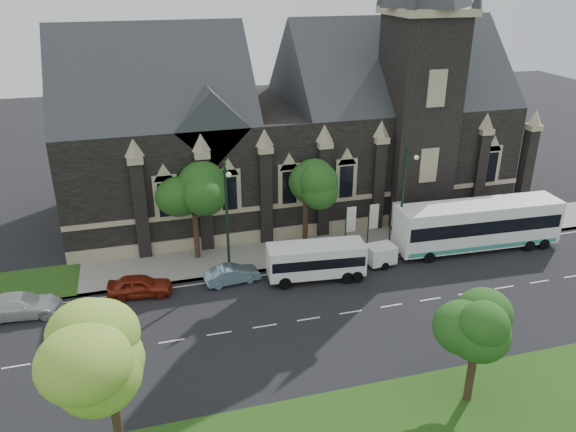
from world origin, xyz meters
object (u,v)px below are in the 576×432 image
object	(u,v)px
tree_park_east	(479,325)
car_far_white	(20,305)
box_trailer	(381,254)
tree_walk_left	(195,191)
shuttle_bus	(316,259)
banner_flag_center	(372,219)
tour_coach	(478,224)
tree_park_near	(112,348)
car_far_red	(140,286)
sedan	(232,274)
street_lamp_near	(404,195)
tree_walk_right	(308,179)
banner_flag_left	(349,222)
street_lamp_mid	(227,214)
banner_flag_right	(394,217)

from	to	relation	value
tree_park_east	car_far_white	bearing A→B (deg)	148.71
box_trailer	car_far_white	size ratio (longest dim) A/B	0.59
tree_walk_left	box_trailer	world-z (taller)	tree_walk_left
tree_walk_left	shuttle_bus	distance (m)	10.62
banner_flag_center	tour_coach	bearing A→B (deg)	-19.42
tree_park_near	car_far_red	bearing A→B (deg)	85.64
box_trailer	sedan	distance (m)	11.65
street_lamp_near	sedan	size ratio (longest dim) A/B	2.21
tree_walk_right	street_lamp_near	bearing A→B (deg)	-28.06
tree_park_east	street_lamp_near	size ratio (longest dim) A/B	0.70
box_trailer	tour_coach	bearing A→B (deg)	-1.91
street_lamp_near	sedan	world-z (taller)	street_lamp_near
tree_walk_right	box_trailer	distance (m)	8.33
tree_walk_right	sedan	bearing A→B (deg)	-147.41
sedan	box_trailer	bearing A→B (deg)	-99.19
tree_park_near	car_far_red	world-z (taller)	tree_park_near
tree_park_east	tree_walk_right	bearing A→B (deg)	98.42
street_lamp_near	car_far_white	distance (m)	28.78
banner_flag_left	tour_coach	bearing A→B (deg)	-15.80
tree_walk_left	street_lamp_mid	distance (m)	4.08
tree_walk_left	banner_flag_center	distance (m)	14.58
tour_coach	car_far_red	bearing A→B (deg)	-177.44
tree_walk_left	street_lamp_near	bearing A→B (deg)	-12.87
street_lamp_near	box_trailer	distance (m)	5.01
tree_park_near	street_lamp_near	size ratio (longest dim) A/B	0.95
street_lamp_near	shuttle_bus	xyz separation A→B (m)	(-7.84, -2.09, -3.50)
tree_park_near	banner_flag_center	size ratio (longest dim) A/B	2.14
banner_flag_left	banner_flag_right	world-z (taller)	same
tree_park_near	street_lamp_mid	distance (m)	17.71
banner_flag_left	sedan	size ratio (longest dim) A/B	0.98
street_lamp_near	sedan	bearing A→B (deg)	-175.95
banner_flag_center	car_far_white	xyz separation A→B (m)	(-26.70, -3.38, -1.60)
shuttle_bus	sedan	world-z (taller)	shuttle_bus
street_lamp_mid	sedan	distance (m)	4.55
banner_flag_left	tree_park_near	bearing A→B (deg)	-135.46
tree_park_east	banner_flag_left	xyz separation A→B (m)	(0.11, 18.32, -2.24)
street_lamp_near	car_far_white	xyz separation A→B (m)	(-28.41, -1.47, -4.33)
tree_walk_right	car_far_white	distance (m)	22.78
shuttle_bus	street_lamp_mid	bearing A→B (deg)	167.04
tour_coach	car_far_red	distance (m)	27.09
car_far_red	street_lamp_mid	bearing A→B (deg)	-73.85
tree_park_east	sedan	bearing A→B (deg)	123.41
tree_walk_left	street_lamp_near	xyz separation A→B (m)	(15.80, -3.61, -0.62)
tree_walk_left	tour_coach	size ratio (longest dim) A/B	0.55
street_lamp_near	tree_park_east	bearing A→B (deg)	-103.11
tree_park_near	box_trailer	size ratio (longest dim) A/B	2.68
banner_flag_center	tree_park_near	bearing A→B (deg)	-138.46
tree_park_east	tree_walk_right	distance (m)	20.29
car_far_red	street_lamp_near	bearing A→B (deg)	-79.51
street_lamp_near	street_lamp_mid	size ratio (longest dim) A/B	1.00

